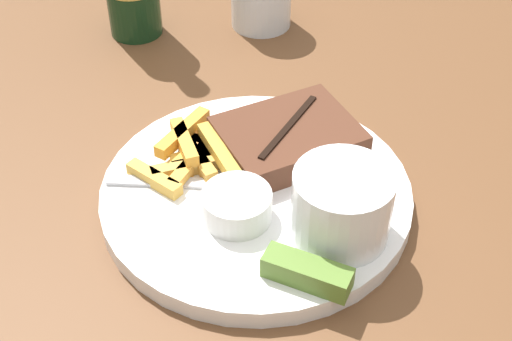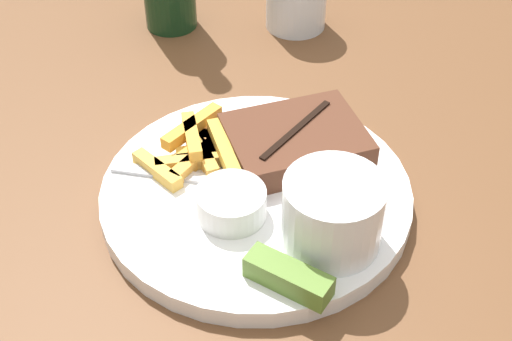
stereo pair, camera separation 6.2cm
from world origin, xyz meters
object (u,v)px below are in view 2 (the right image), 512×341
object	(u,v)px
dinner_plate	(256,195)
steak_portion	(296,141)
coleslaw_cup	(333,210)
fork_utensil	(178,175)
dipping_sauce_cup	(231,202)
pickle_spear	(288,277)

from	to	relation	value
dinner_plate	steak_portion	world-z (taller)	steak_portion
coleslaw_cup	dinner_plate	bearing A→B (deg)	128.73
dinner_plate	steak_portion	size ratio (longest dim) A/B	1.95
steak_portion	fork_utensil	world-z (taller)	steak_portion
dinner_plate	fork_utensil	xyz separation A→B (m)	(-0.07, 0.02, 0.01)
coleslaw_cup	dipping_sauce_cup	size ratio (longest dim) A/B	1.37
dipping_sauce_cup	fork_utensil	size ratio (longest dim) A/B	0.45
dinner_plate	coleslaw_cup	distance (m)	0.10
steak_portion	pickle_spear	distance (m)	0.16
dinner_plate	fork_utensil	size ratio (longest dim) A/B	2.09
dipping_sauce_cup	fork_utensil	distance (m)	0.07
pickle_spear	fork_utensil	distance (m)	0.16
coleslaw_cup	pickle_spear	bearing A→B (deg)	-132.56
dinner_plate	fork_utensil	distance (m)	0.07
steak_portion	dipping_sauce_cup	xyz separation A→B (m)	(-0.06, -0.08, 0.00)
dinner_plate	dipping_sauce_cup	distance (m)	0.05
coleslaw_cup	steak_portion	bearing A→B (deg)	96.83
steak_portion	dipping_sauce_cup	bearing A→B (deg)	-130.15
dinner_plate	dipping_sauce_cup	bearing A→B (deg)	-126.87
coleslaw_cup	fork_utensil	distance (m)	0.16
dinner_plate	dipping_sauce_cup	xyz separation A→B (m)	(-0.02, -0.03, 0.02)
coleslaw_cup	dipping_sauce_cup	distance (m)	0.09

